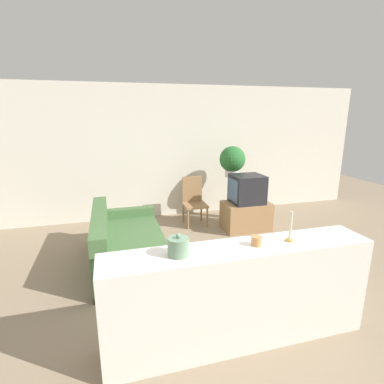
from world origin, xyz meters
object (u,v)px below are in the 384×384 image
object	(u,v)px
television	(247,189)
couch	(126,246)
wooden_chair	(194,199)
decorative_bowl	(178,247)
potted_plant	(232,160)

from	to	relation	value
television	couch	bearing A→B (deg)	-161.14
wooden_chair	decorative_bowl	world-z (taller)	decorative_bowl
couch	potted_plant	distance (m)	2.82
wooden_chair	potted_plant	bearing A→B (deg)	6.58
couch	decorative_bowl	xyz separation A→B (m)	(0.35, -1.85, 0.77)
couch	television	distance (m)	2.45
television	wooden_chair	distance (m)	1.06
wooden_chair	couch	bearing A→B (deg)	-136.57
television	wooden_chair	size ratio (longest dim) A/B	0.62
couch	wooden_chair	world-z (taller)	wooden_chair
couch	decorative_bowl	world-z (taller)	decorative_bowl
television	wooden_chair	bearing A→B (deg)	147.21
decorative_bowl	potted_plant	bearing A→B (deg)	60.06
wooden_chair	potted_plant	world-z (taller)	potted_plant
television	decorative_bowl	xyz separation A→B (m)	(-1.91, -2.62, 0.27)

